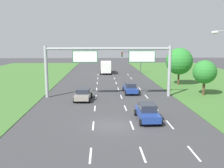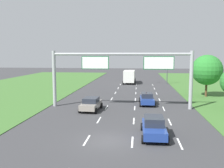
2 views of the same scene
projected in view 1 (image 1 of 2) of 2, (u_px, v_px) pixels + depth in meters
name	position (u px, v px, depth m)	size (l,w,h in m)	color
ground_plane	(113.00, 125.00, 22.59)	(200.00, 200.00, 0.00)	#38383A
lane_dashes_inner_left	(95.00, 102.00, 31.38)	(0.14, 56.40, 0.01)	white
lane_dashes_inner_right	(123.00, 102.00, 31.53)	(0.14, 56.40, 0.01)	white
lane_dashes_slip	(151.00, 102.00, 31.68)	(0.14, 56.40, 0.01)	white
car_near_red	(83.00, 94.00, 32.37)	(2.28, 4.23, 1.52)	gray
car_lead_silver	(147.00, 112.00, 23.97)	(2.04, 4.40, 1.63)	navy
car_mid_lane	(130.00, 88.00, 36.80)	(2.06, 4.39, 1.54)	navy
box_truck	(106.00, 67.00, 60.24)	(2.79, 7.20, 2.96)	silver
sign_gantry	(110.00, 61.00, 33.73)	(17.24, 0.44, 7.00)	#9EA0A5
traffic_light_mast	(133.00, 58.00, 59.47)	(4.76, 0.49, 5.60)	#47494F
roadside_tree_mid	(205.00, 72.00, 34.78)	(3.28, 3.28, 5.01)	#513823
roadside_tree_far	(179.00, 61.00, 43.40)	(4.64, 4.64, 6.51)	#513823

